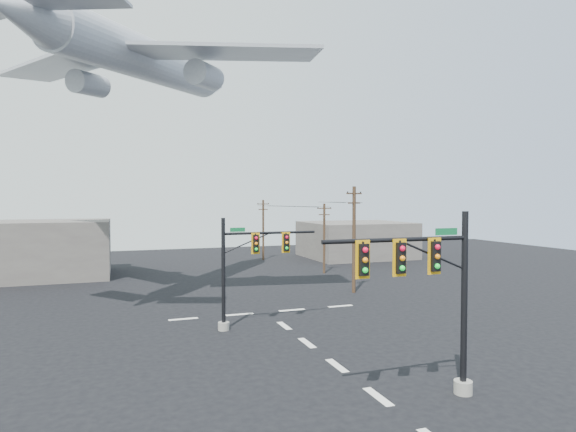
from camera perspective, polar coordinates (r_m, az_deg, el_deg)
name	(u,v)px	position (r m, az deg, el deg)	size (l,w,h in m)	color
ground	(337,366)	(25.16, 5.82, -17.24)	(120.00, 120.00, 0.00)	black
lane_markings	(299,337)	(29.83, 1.28, -14.11)	(14.00, 21.20, 0.01)	white
signal_mast_near	(433,295)	(20.83, 16.79, -8.90)	(6.96, 0.86, 7.78)	gray
signal_mast_far	(244,269)	(30.99, -5.23, -6.32)	(6.55, 0.78, 7.12)	gray
utility_pole_a	(354,237)	(42.93, 7.83, -2.51)	(1.81, 0.77, 9.42)	#442F1D
utility_pole_b	(324,237)	(53.92, 4.31, -2.48)	(1.48, 0.75, 7.79)	#442F1D
utility_pole_c	(263,228)	(65.77, -2.96, -1.49)	(1.68, 0.28, 8.20)	#442F1D
power_lines	(309,205)	(54.47, 2.51, 1.34)	(4.48, 24.92, 0.60)	black
airliner	(147,60)	(42.82, -16.41, 17.27)	(25.16, 27.88, 8.17)	#ACB1B9
building_left	(18,250)	(57.53, -29.36, -3.53)	(18.00, 10.00, 6.00)	#68625C
building_right	(356,240)	(69.62, 8.05, -2.79)	(14.00, 12.00, 5.00)	#68625C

